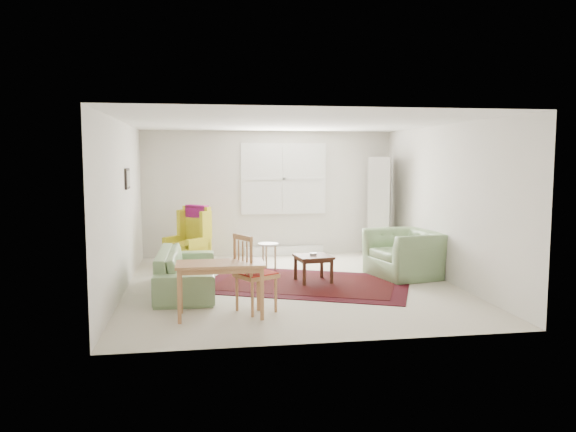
{
  "coord_description": "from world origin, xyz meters",
  "views": [
    {
      "loc": [
        -1.4,
        -8.44,
        1.98
      ],
      "look_at": [
        0.0,
        0.3,
        1.05
      ],
      "focal_mm": 35.0,
      "sensor_mm": 36.0,
      "label": 1
    }
  ],
  "objects": [
    {
      "name": "sofa",
      "position": [
        -1.59,
        -0.11,
        0.42
      ],
      "size": [
        0.86,
        2.12,
        0.85
      ],
      "primitive_type": "imported",
      "rotation": [
        0.0,
        0.0,
        1.55
      ],
      "color": "#729261",
      "rests_on": "ground"
    },
    {
      "name": "desk_chair",
      "position": [
        -0.69,
        -1.4,
        0.51
      ],
      "size": [
        0.6,
        0.6,
        1.01
      ],
      "primitive_type": null,
      "rotation": [
        0.0,
        0.0,
        2.06
      ],
      "color": "#AD7545",
      "rests_on": "ground"
    },
    {
      "name": "coffee_table",
      "position": [
        0.38,
        0.13,
        0.22
      ],
      "size": [
        0.6,
        0.6,
        0.44
      ],
      "primitive_type": null,
      "rotation": [
        0.0,
        0.0,
        0.13
      ],
      "color": "#3E1F13",
      "rests_on": "ground"
    },
    {
      "name": "cabinet",
      "position": [
        2.1,
        2.06,
        0.99
      ],
      "size": [
        0.67,
        0.89,
        1.99
      ],
      "primitive_type": null,
      "rotation": [
        0.0,
        0.0,
        -0.37
      ],
      "color": "white",
      "rests_on": "ground"
    },
    {
      "name": "armchair",
      "position": [
        2.0,
        0.34,
        0.46
      ],
      "size": [
        1.26,
        1.37,
        0.92
      ],
      "primitive_type": "imported",
      "rotation": [
        0.0,
        0.0,
        -1.35
      ],
      "color": "#729261",
      "rests_on": "ground"
    },
    {
      "name": "desk",
      "position": [
        -1.15,
        -1.57,
        0.34
      ],
      "size": [
        1.08,
        0.55,
        0.68
      ],
      "primitive_type": null,
      "rotation": [
        0.0,
        0.0,
        -0.01
      ],
      "color": "#AD7545",
      "rests_on": "ground"
    },
    {
      "name": "wingback_chair",
      "position": [
        -1.62,
        1.86,
        0.55
      ],
      "size": [
        0.92,
        0.92,
        1.1
      ],
      "primitive_type": null,
      "rotation": [
        0.0,
        0.0,
        -0.72
      ],
      "color": "#B1A71B",
      "rests_on": "ground"
    },
    {
      "name": "room",
      "position": [
        0.02,
        0.21,
        1.26
      ],
      "size": [
        5.04,
        5.54,
        2.51
      ],
      "color": "beige",
      "rests_on": "ground"
    },
    {
      "name": "stool",
      "position": [
        -0.21,
        1.2,
        0.24
      ],
      "size": [
        0.47,
        0.47,
        0.48
      ],
      "primitive_type": null,
      "rotation": [
        0.0,
        0.0,
        -0.38
      ],
      "color": "white",
      "rests_on": "ground"
    },
    {
      "name": "rug",
      "position": [
        0.24,
        0.04,
        0.02
      ],
      "size": [
        3.69,
        3.1,
        0.03
      ],
      "primitive_type": null,
      "rotation": [
        0.0,
        0.0,
        -0.4
      ],
      "color": "black",
      "rests_on": "ground"
    }
  ]
}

